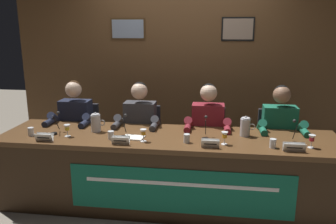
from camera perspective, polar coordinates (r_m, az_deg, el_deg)
ground_plane at (r=3.79m, az=-0.00°, el=-14.90°), size 12.00×12.00×0.00m
wall_back_panelled at (r=4.77m, az=2.33°, el=7.68°), size 4.65×0.14×2.60m
conference_table at (r=3.46m, az=-0.19°, el=-8.28°), size 3.45×0.84×0.76m
chair_far_left at (r=4.44m, az=-14.27°, el=-4.75°), size 0.44×0.44×0.90m
panelist_far_left at (r=4.18m, az=-15.50°, el=-2.03°), size 0.51×0.48×1.23m
nameplate_far_left at (r=3.53m, az=-20.02°, el=-3.98°), size 0.18×0.06×0.08m
juice_glass_far_left at (r=3.59m, az=-16.53°, el=-2.63°), size 0.06×0.06×0.12m
water_cup_far_left at (r=3.75m, az=-21.97°, el=-3.12°), size 0.06×0.06×0.08m
microphone_far_left at (r=3.73m, az=-18.32°, el=-2.31°), size 0.06×0.17×0.22m
chair_center_left at (r=4.21m, az=-4.24°, el=-5.36°), size 0.44×0.44×0.90m
panelist_center_left at (r=3.94m, az=-4.90°, el=-2.52°), size 0.51×0.48×1.23m
nameplate_center_left at (r=3.26m, az=-7.96°, el=-4.71°), size 0.17×0.06×0.08m
juice_glass_center_left at (r=3.30m, az=-4.14°, el=-3.53°), size 0.06×0.06×0.12m
water_cup_center_left at (r=3.41m, az=-9.52°, el=-3.93°), size 0.06×0.06×0.08m
microphone_center_left at (r=3.47m, az=-7.40°, el=-2.91°), size 0.06×0.17×0.22m
chair_center_right at (r=4.13m, az=6.58°, el=-5.83°), size 0.44×0.44×0.90m
panelist_center_right at (r=3.85m, az=6.62°, el=-2.97°), size 0.51×0.48×1.23m
nameplate_center_right at (r=3.16m, az=7.09°, el=-5.25°), size 0.17×0.06×0.08m
juice_glass_center_right at (r=3.25m, az=9.45°, el=-3.94°), size 0.06×0.06×0.12m
water_cup_center_right at (r=3.28m, az=3.14°, el=-4.50°), size 0.06×0.06×0.08m
microphone_center_right at (r=3.40m, az=6.29°, el=-3.25°), size 0.06×0.17×0.22m
chair_far_right at (r=4.19m, az=17.45°, el=-6.09°), size 0.44×0.44×0.90m
panelist_far_right at (r=3.92m, az=18.22°, el=-3.29°), size 0.51×0.48×1.23m
nameplate_far_right at (r=3.25m, az=20.37°, el=-5.54°), size 0.19×0.06×0.08m
juice_glass_far_right at (r=3.39m, az=22.94°, el=-4.17°), size 0.06×0.06×0.12m
water_cup_far_right at (r=3.28m, az=17.14°, el=-5.11°), size 0.06×0.06×0.08m
microphone_far_right at (r=3.45m, az=20.51°, el=-3.79°), size 0.06×0.17×0.22m
water_pitcher_left_side at (r=3.68m, az=-11.97°, el=-1.79°), size 0.15×0.10×0.21m
water_pitcher_right_side at (r=3.54m, az=12.81°, el=-2.45°), size 0.15×0.10×0.21m
document_stack_center_left at (r=3.43m, az=-5.84°, el=-4.27°), size 0.22×0.17×0.01m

